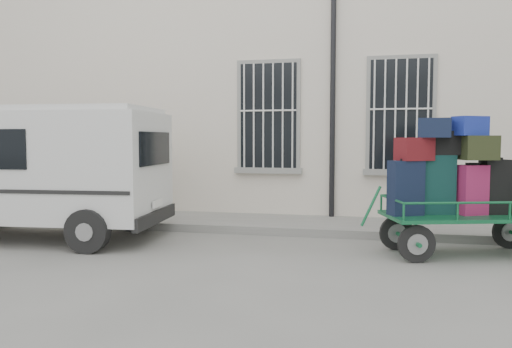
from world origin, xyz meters
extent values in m
plane|color=slate|center=(0.00, 0.00, 0.00)|extent=(80.00, 80.00, 0.00)
cube|color=beige|center=(0.00, 5.50, 3.00)|extent=(24.00, 5.00, 6.00)
cylinder|color=black|center=(0.95, 2.92, 2.80)|extent=(0.11, 0.11, 5.60)
cube|color=black|center=(-0.40, 2.98, 2.25)|extent=(1.20, 0.08, 2.20)
cube|color=gray|center=(-0.40, 2.96, 1.09)|extent=(1.45, 0.22, 0.12)
cube|color=black|center=(2.30, 2.98, 2.25)|extent=(1.20, 0.08, 2.20)
cube|color=gray|center=(2.30, 2.96, 1.09)|extent=(1.45, 0.22, 0.12)
cube|color=slate|center=(0.00, 2.20, 0.07)|extent=(24.00, 1.70, 0.15)
cylinder|color=black|center=(2.35, -0.15, 0.27)|extent=(0.54, 0.21, 0.54)
cylinder|color=gray|center=(2.35, -0.15, 0.27)|extent=(0.31, 0.18, 0.30)
cylinder|color=black|center=(2.12, 0.64, 0.27)|extent=(0.54, 0.21, 0.54)
cylinder|color=gray|center=(2.12, 0.64, 0.27)|extent=(0.31, 0.18, 0.30)
cylinder|color=black|center=(3.90, 1.15, 0.27)|extent=(0.54, 0.21, 0.54)
cylinder|color=gray|center=(3.90, 1.15, 0.27)|extent=(0.31, 0.18, 0.30)
cube|color=#166137|center=(3.12, 0.50, 0.60)|extent=(2.60, 1.71, 0.05)
cylinder|color=#166137|center=(1.71, 0.09, 0.76)|extent=(0.31, 0.13, 0.61)
cube|color=black|center=(2.21, 0.22, 1.03)|extent=(0.55, 0.45, 0.81)
cube|color=black|center=(2.21, 0.22, 1.45)|extent=(0.22, 0.18, 0.03)
cube|color=black|center=(2.67, 0.44, 1.07)|extent=(0.56, 0.37, 0.89)
cube|color=black|center=(2.67, 0.44, 1.53)|extent=(0.23, 0.18, 0.03)
cube|color=maroon|center=(3.19, 0.48, 1.00)|extent=(0.48, 0.42, 0.75)
cube|color=black|center=(3.19, 0.48, 1.39)|extent=(0.19, 0.17, 0.03)
cube|color=black|center=(3.54, 0.65, 1.04)|extent=(0.45, 0.37, 0.82)
cube|color=black|center=(3.54, 0.65, 1.47)|extent=(0.19, 0.18, 0.03)
cube|color=#501013|center=(2.33, 0.31, 1.61)|extent=(0.59, 0.54, 0.34)
cube|color=black|center=(2.75, 0.50, 1.70)|extent=(0.62, 0.42, 0.36)
cube|color=black|center=(3.24, 0.45, 1.63)|extent=(0.58, 0.51, 0.36)
cube|color=black|center=(2.61, 0.28, 1.92)|extent=(0.49, 0.37, 0.29)
cube|color=#1E169A|center=(3.13, 0.44, 1.95)|extent=(0.55, 0.49, 0.28)
cube|color=silver|center=(-4.08, 0.23, 1.30)|extent=(4.58, 2.24, 1.82)
cube|color=silver|center=(-4.08, 0.23, 2.25)|extent=(4.37, 2.08, 0.10)
cube|color=black|center=(-1.85, 0.39, 1.60)|extent=(0.14, 1.42, 0.56)
cube|color=black|center=(-1.86, 0.39, 0.44)|extent=(0.24, 1.87, 0.22)
cube|color=white|center=(-1.82, 0.39, 0.67)|extent=(0.06, 0.43, 0.12)
cylinder|color=black|center=(-2.55, -0.59, 0.34)|extent=(0.70, 0.27, 0.69)
cylinder|color=black|center=(-2.69, 1.26, 0.34)|extent=(0.70, 0.27, 0.69)
camera|label=1|loc=(1.61, -7.47, 1.76)|focal=35.00mm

